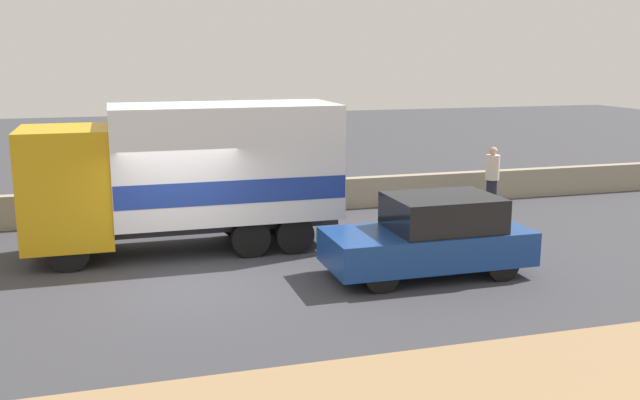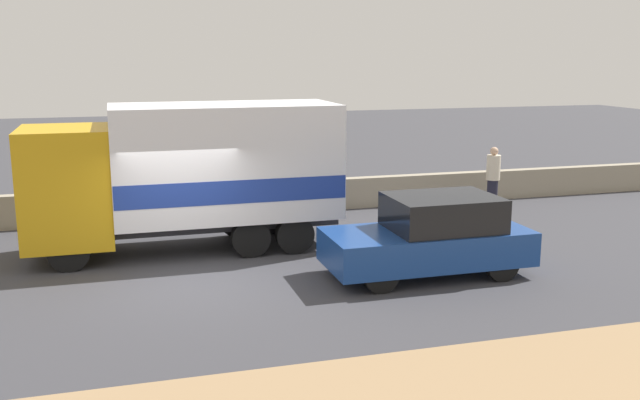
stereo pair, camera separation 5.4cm
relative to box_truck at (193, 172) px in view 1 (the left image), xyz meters
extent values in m
plane|color=#38383D|center=(-0.41, -2.44, -1.83)|extent=(80.00, 80.00, 0.00)
cube|color=gray|center=(-0.41, 3.32, -1.39)|extent=(60.00, 0.35, 0.89)
cube|color=gold|center=(-2.73, 0.00, -0.17)|extent=(1.88, 2.24, 2.53)
cube|color=black|center=(-3.65, 0.00, 0.33)|extent=(0.06, 1.91, 1.11)
cube|color=#2D2D33|center=(0.75, 0.00, -1.18)|extent=(5.09, 1.30, 0.25)
cube|color=white|center=(0.75, 0.00, 0.24)|extent=(5.09, 2.37, 2.59)
cube|color=navy|center=(0.75, 0.00, -0.29)|extent=(5.06, 2.39, 0.52)
cylinder|color=black|center=(-2.73, -0.95, -1.39)|extent=(0.87, 0.28, 0.87)
cylinder|color=black|center=(-2.73, 0.95, -1.39)|extent=(0.87, 0.28, 0.87)
cylinder|color=black|center=(2.15, -0.95, -1.39)|extent=(0.87, 0.28, 0.87)
cylinder|color=black|center=(2.15, 0.95, -1.39)|extent=(0.87, 0.28, 0.87)
cylinder|color=black|center=(1.13, -0.95, -1.39)|extent=(0.87, 0.28, 0.87)
cylinder|color=black|center=(1.13, 0.95, -1.39)|extent=(0.87, 0.28, 0.87)
cube|color=navy|center=(4.35, -3.29, -1.22)|extent=(4.18, 1.83, 0.69)
cube|color=black|center=(4.69, -3.29, -0.53)|extent=(2.17, 1.68, 0.69)
cylinder|color=black|center=(3.06, -4.08, -1.48)|extent=(0.70, 0.20, 0.70)
cylinder|color=black|center=(3.06, -2.49, -1.48)|extent=(0.70, 0.20, 0.70)
cylinder|color=black|center=(5.65, -4.08, -1.48)|extent=(0.70, 0.20, 0.70)
cylinder|color=black|center=(5.65, -2.49, -1.48)|extent=(0.70, 0.20, 0.70)
cylinder|color=#1E1E2D|center=(8.87, 2.00, -1.40)|extent=(0.31, 0.31, 0.87)
cylinder|color=beige|center=(8.87, 2.00, -0.60)|extent=(0.40, 0.40, 0.72)
sphere|color=tan|center=(8.87, 2.00, -0.12)|extent=(0.24, 0.24, 0.24)
camera|label=1|loc=(-1.74, -16.22, 2.67)|focal=40.00mm
camera|label=2|loc=(-1.69, -16.23, 2.67)|focal=40.00mm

